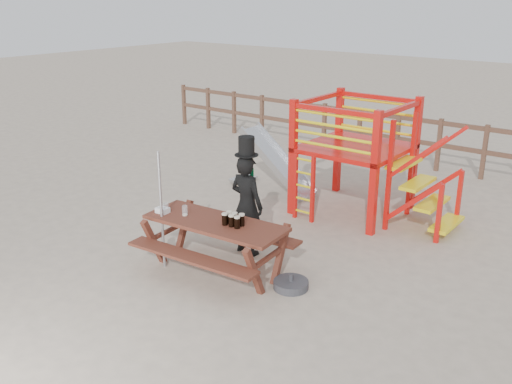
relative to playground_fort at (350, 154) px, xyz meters
name	(u,v)px	position (x,y,z in m)	size (l,w,h in m)	color
ground	(214,279)	(-0.12, -3.58, -1.07)	(60.00, 60.00, 0.00)	#BCA992
back_fence	(418,136)	(-0.12, 3.42, -0.34)	(15.09, 0.09, 1.20)	brown
playground_fort	(350,154)	(0.00, 0.00, 0.00)	(4.71, 1.84, 2.10)	red
picnic_table	(216,240)	(-0.25, -3.40, -0.57)	(2.17, 1.59, 0.80)	brown
man_with_hat	(247,202)	(-0.32, -2.60, -0.24)	(0.57, 0.38, 1.85)	black
metal_pole	(161,211)	(-0.97, -3.73, -0.19)	(0.04, 0.04, 1.77)	#B2B2B7
parasol_base	(291,284)	(0.88, -3.13, -1.01)	(0.48, 0.48, 0.21)	#38383D
paper_bag	(163,210)	(-1.07, -3.62, -0.24)	(0.18, 0.14, 0.08)	white
stout_pints	(233,219)	(0.05, -3.36, -0.19)	(0.29, 0.21, 0.17)	black
empty_glasses	(175,210)	(-0.88, -3.55, -0.21)	(0.37, 0.18, 0.15)	silver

